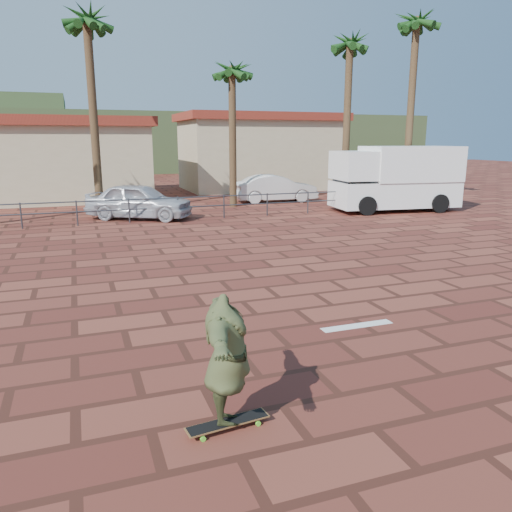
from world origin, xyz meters
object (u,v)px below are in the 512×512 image
(skateboarder, at_px, (227,360))
(longboard, at_px, (228,423))
(car_white, at_px, (275,188))
(campervan, at_px, (396,177))
(car_silver, at_px, (139,201))

(skateboarder, bearing_deg, longboard, 167.78)
(longboard, bearing_deg, car_white, 59.79)
(campervan, relative_size, car_white, 1.35)
(car_white, bearing_deg, car_silver, 118.09)
(car_white, bearing_deg, skateboarder, 160.17)
(car_silver, bearing_deg, campervan, -67.90)
(longboard, relative_size, car_silver, 0.23)
(skateboarder, bearing_deg, campervan, -25.95)
(longboard, xyz_separation_m, campervan, (12.80, 15.09, 1.50))
(skateboarder, height_order, car_silver, skateboarder)
(longboard, bearing_deg, skateboarder, 56.55)
(longboard, bearing_deg, campervan, 42.82)
(skateboarder, distance_m, campervan, 19.80)
(skateboarder, height_order, campervan, campervan)
(campervan, distance_m, car_white, 6.55)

